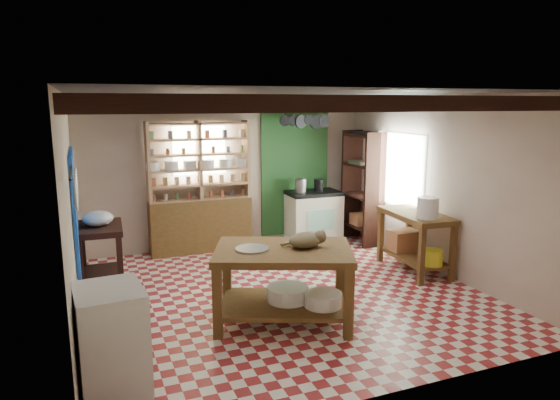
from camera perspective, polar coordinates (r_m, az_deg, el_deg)
name	(u,v)px	position (r m, az deg, el deg)	size (l,w,h in m)	color
floor	(282,294)	(6.74, 0.22, -10.69)	(5.00, 5.00, 0.02)	maroon
ceiling	(282,93)	(6.26, 0.23, 12.10)	(5.00, 5.00, 0.02)	#4B4B50
wall_back	(228,172)	(8.71, -5.95, 3.17)	(5.00, 0.04, 2.60)	beige
wall_front	(396,250)	(4.22, 13.10, -5.58)	(5.00, 0.04, 2.60)	beige
wall_left	(71,213)	(5.93, -22.81, -1.37)	(0.04, 5.00, 2.60)	beige
wall_right	(440,185)	(7.65, 17.87, 1.60)	(0.04, 5.00, 2.60)	beige
ceiling_beams	(282,103)	(6.26, 0.23, 11.00)	(5.00, 3.80, 0.15)	black
blue_wall_patch	(75,214)	(6.85, -22.35, -1.47)	(0.04, 1.40, 1.60)	#174CAF
green_wall_patch	(295,172)	(9.10, 1.70, 3.25)	(1.30, 0.04, 2.30)	#1F4F22
window_back	(199,150)	(8.52, -9.22, 5.62)	(0.90, 0.02, 0.80)	#B5CAB3
window_right	(399,170)	(8.41, 13.48, 3.33)	(0.02, 1.30, 1.20)	#B5CAB3
utensil_rail	(72,186)	(4.66, -22.69, 1.46)	(0.06, 0.90, 0.28)	black
pot_rack	(305,121)	(8.64, 2.86, 9.02)	(0.86, 0.12, 0.36)	black
shelving_unit	(200,187)	(8.42, -9.17, 1.45)	(1.70, 0.34, 2.20)	tan
tall_rack	(363,187)	(9.02, 9.41, 1.43)	(0.40, 0.86, 2.00)	black
work_table	(283,285)	(5.79, 0.38, -9.70)	(1.53, 1.02, 0.87)	brown
stove	(313,216)	(9.06, 3.83, -1.89)	(0.94, 0.64, 0.92)	white
prep_table	(101,257)	(7.21, -19.80, -6.14)	(0.59, 0.86, 0.87)	black
white_cabinet	(112,343)	(4.61, -18.68, -15.26)	(0.54, 0.65, 0.98)	white
right_counter	(415,242)	(7.72, 15.14, -4.66)	(0.62, 1.25, 0.89)	brown
cat	(305,240)	(5.68, 2.92, -4.59)	(0.39, 0.30, 0.18)	olive
steel_tray	(252,249)	(5.61, -3.21, -5.60)	(0.38, 0.38, 0.02)	#9FA0A6
basin_large	(288,293)	(5.88, 0.87, -10.62)	(0.48, 0.48, 0.17)	white
basin_small	(323,299)	(5.76, 4.94, -11.23)	(0.43, 0.43, 0.15)	white
kettle_left	(301,186)	(8.84, 2.40, 1.67)	(0.21, 0.21, 0.24)	#9FA0A6
kettle_right	(319,185)	(8.99, 4.46, 1.69)	(0.17, 0.17, 0.21)	black
enamel_bowl	(98,218)	(7.07, -20.09, -1.98)	(0.40, 0.40, 0.20)	white
white_bucket	(428,208)	(7.27, 16.53, -0.85)	(0.30, 0.30, 0.30)	white
wicker_basket	(404,240)	(7.98, 13.96, -4.50)	(0.44, 0.36, 0.31)	#AD6E46
yellow_tub	(432,257)	(7.39, 16.99, -6.27)	(0.30, 0.30, 0.22)	gold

